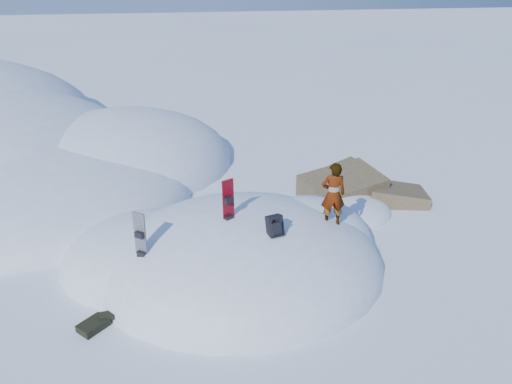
{
  "coord_description": "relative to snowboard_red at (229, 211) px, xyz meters",
  "views": [
    {
      "loc": [
        -1.16,
        -10.21,
        6.98
      ],
      "look_at": [
        0.41,
        0.3,
        1.89
      ],
      "focal_mm": 35.0,
      "sensor_mm": 36.0,
      "label": 1
    }
  ],
  "objects": [
    {
      "name": "rock_outcrop",
      "position": [
        4.01,
        3.13,
        -1.66
      ],
      "size": [
        4.68,
        4.41,
        1.68
      ],
      "color": "brown",
      "rests_on": "ground"
    },
    {
      "name": "snowboard_dark",
      "position": [
        -1.97,
        -0.59,
        -0.4
      ],
      "size": [
        0.29,
        0.29,
        1.62
      ],
      "rotation": [
        0.0,
        0.0,
        -0.62
      ],
      "color": "black",
      "rests_on": "snow_mound"
    },
    {
      "name": "snowboard_red",
      "position": [
        0.0,
        0.0,
        0.0
      ],
      "size": [
        0.29,
        0.24,
        1.57
      ],
      "rotation": [
        0.0,
        0.0,
        0.48
      ],
      "color": "red",
      "rests_on": "snow_mound"
    },
    {
      "name": "snow_mound",
      "position": [
        0.12,
        0.36,
        -1.67
      ],
      "size": [
        8.0,
        6.0,
        3.0
      ],
      "color": "white",
      "rests_on": "ground"
    },
    {
      "name": "backpack",
      "position": [
        0.94,
        -0.75,
        -0.07
      ],
      "size": [
        0.42,
        0.48,
        0.55
      ],
      "rotation": [
        0.0,
        0.0,
        0.29
      ],
      "color": "black",
      "rests_on": "snow_mound"
    },
    {
      "name": "person",
      "position": [
        2.47,
        0.06,
        0.21
      ],
      "size": [
        0.61,
        0.44,
        1.59
      ],
      "primitive_type": "imported",
      "rotation": [
        0.0,
        0.0,
        3.04
      ],
      "color": "slate",
      "rests_on": "snow_mound"
    },
    {
      "name": "ground",
      "position": [
        0.29,
        0.13,
        -1.67
      ],
      "size": [
        120.0,
        120.0,
        0.0
      ],
      "primitive_type": "plane",
      "color": "white",
      "rests_on": "ground"
    },
    {
      "name": "gear_pile",
      "position": [
        -2.95,
        -1.6,
        -1.57
      ],
      "size": [
        0.78,
        0.68,
        0.2
      ],
      "rotation": [
        0.0,
        0.0,
        0.79
      ],
      "color": "black",
      "rests_on": "ground"
    }
  ]
}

